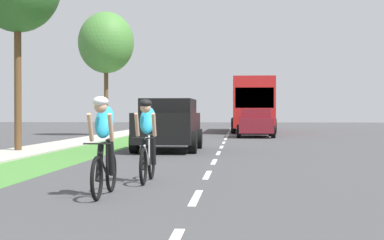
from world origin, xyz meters
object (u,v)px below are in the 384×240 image
Objects in this scene: cyclist_trailing at (147,140)px; suv_black at (169,123)px; bus_red at (252,103)px; street_tree_far at (106,43)px; cyclist_lead at (104,145)px; sedan_maroon at (255,123)px.

cyclist_trailing is 0.37× the size of suv_black.
street_tree_far is (-8.41, -7.53, 3.28)m from bus_red.
cyclist_lead is 23.95m from sedan_maroon.
cyclist_trailing reaches higher than sedan_maroon.
cyclist_trailing is 0.40× the size of sedan_maroon.
cyclist_trailing is at bearing -85.86° from suv_black.
bus_red is at bearing 89.83° from sedan_maroon.
cyclist_trailing is 24.12m from street_tree_far.
suv_black reaches higher than sedan_maroon.
cyclist_trailing is 0.25× the size of street_tree_far.
suv_black is 21.17m from bus_red.
cyclist_lead is at bearing -97.19° from sedan_maroon.
suv_black is 0.67× the size of street_tree_far.
sedan_maroon is 0.61× the size of street_tree_far.
sedan_maroon is at bearing 82.81° from cyclist_lead.
suv_black is 12.55m from sedan_maroon.
street_tree_far reaches higher than bus_red.
suv_black is 14.92m from street_tree_far.
cyclist_lead reaches higher than sedan_maroon.
street_tree_far is at bearing 171.56° from sedan_maroon.
bus_red is at bearing 84.69° from cyclist_lead.
suv_black is at bearing -69.14° from street_tree_far.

